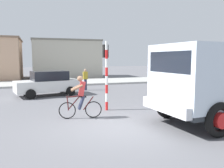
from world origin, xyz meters
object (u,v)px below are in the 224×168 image
Objects in this scene: cyclist at (81,97)px; traffic_light_pole at (106,66)px; car_red_near at (48,83)px; pedestrian_near_kerb at (85,79)px; truck_foreground at (224,78)px.

cyclist is 2.20m from traffic_light_pole.
cyclist is at bearing -140.88° from traffic_light_pole.
car_red_near is 2.64× the size of pedestrian_near_kerb.
truck_foreground is 1.31× the size of car_red_near.
pedestrian_near_kerb reaches higher than car_red_near.
traffic_light_pole is 1.98× the size of pedestrian_near_kerb.
truck_foreground is at bearing -42.84° from traffic_light_pole.
car_red_near is 3.29m from pedestrian_near_kerb.
car_red_near is at bearing 114.51° from traffic_light_pole.
truck_foreground is at bearing -72.83° from pedestrian_near_kerb.
pedestrian_near_kerb is at bearing 86.30° from traffic_light_pole.
truck_foreground is 3.26× the size of cyclist.
traffic_light_pole reaches higher than pedestrian_near_kerb.
traffic_light_pole reaches higher than cyclist.
pedestrian_near_kerb is at bearing 107.17° from truck_foreground.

